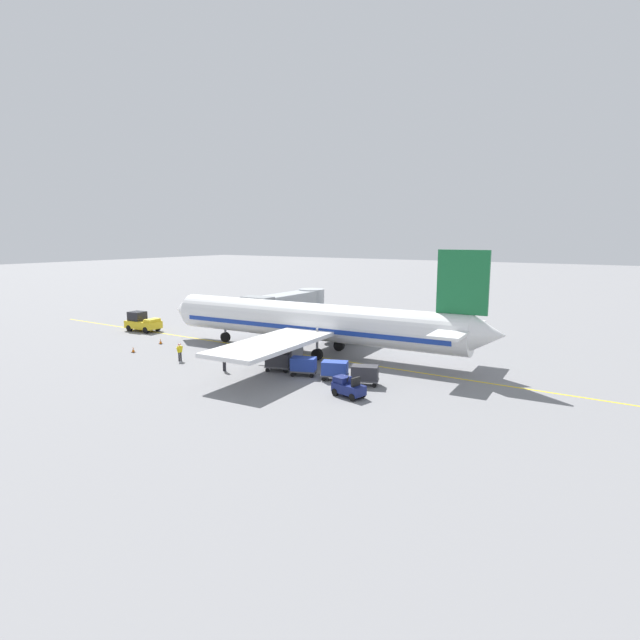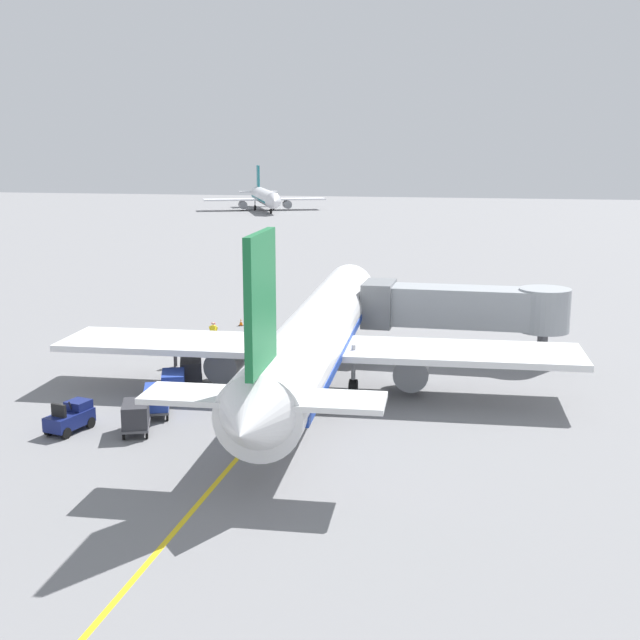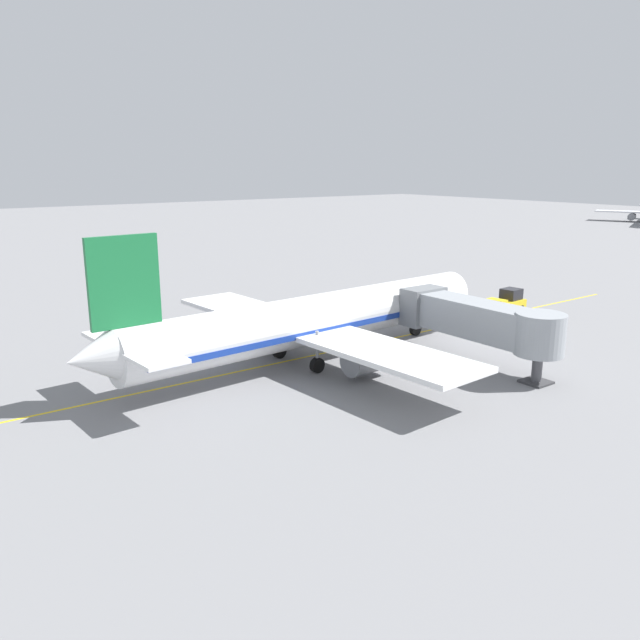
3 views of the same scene
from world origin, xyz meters
TOP-DOWN VIEW (x-y plane):
  - ground_plane at (0.00, 0.00)m, footprint 400.00×400.00m
  - gate_lead_in_line at (0.00, 0.00)m, footprint 0.24×80.00m
  - parked_airliner at (1.15, -1.29)m, footprint 30.27×37.34m
  - jet_bridge at (9.16, 7.90)m, footprint 13.64×3.50m
  - pushback_tractor at (-0.28, 23.61)m, footprint 2.58×4.58m
  - baggage_tug_lead at (-9.25, -11.30)m, footprint 1.77×2.71m
  - baggage_cart_front at (-6.28, -2.50)m, footprint 2.01×2.95m
  - baggage_cart_second_in_train at (-6.28, -5.22)m, footprint 2.01×2.95m
  - baggage_cart_third_in_train at (-6.01, -8.18)m, footprint 2.01×2.95m
  - baggage_cart_tail_end at (-5.92, -10.93)m, footprint 2.01×2.95m
  - ground_crew_wing_walker at (-2.28, 3.24)m, footprint 0.36×0.71m
  - ground_crew_loader at (-8.90, 1.46)m, footprint 0.24×0.72m
  - ground_crew_marshaller at (-8.48, 7.62)m, footprint 0.73×0.30m
  - safety_cone_nose_left at (-4.28, 15.45)m, footprint 0.36×0.36m
  - safety_cone_nose_right at (-8.60, 14.43)m, footprint 0.36×0.36m
  - distant_taxiing_airliner at (-42.36, 138.66)m, footprint 28.19×33.82m

SIDE VIEW (x-z plane):
  - ground_plane at x=0.00m, z-range 0.00..0.00m
  - gate_lead_in_line at x=0.00m, z-range 0.00..0.01m
  - safety_cone_nose_left at x=-4.28m, z-range -0.01..0.58m
  - safety_cone_nose_right at x=-8.60m, z-range -0.01..0.58m
  - baggage_tug_lead at x=-9.25m, z-range -0.10..1.52m
  - baggage_cart_front at x=-6.28m, z-range 0.16..1.74m
  - baggage_cart_second_in_train at x=-6.28m, z-range 0.16..1.74m
  - baggage_cart_third_in_train at x=-6.01m, z-range 0.16..1.74m
  - baggage_cart_tail_end at x=-5.92m, z-range 0.16..1.74m
  - ground_crew_wing_walker at x=-2.28m, z-range 0.11..1.80m
  - ground_crew_loader at x=-8.90m, z-range 0.11..1.80m
  - ground_crew_marshaller at x=-8.48m, z-range 0.11..1.80m
  - pushback_tractor at x=-0.28m, z-range -0.10..2.30m
  - distant_taxiing_airliner at x=-42.36m, z-range -2.02..8.08m
  - parked_airliner at x=1.15m, z-range -2.13..8.50m
  - jet_bridge at x=9.16m, z-range 0.96..5.94m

